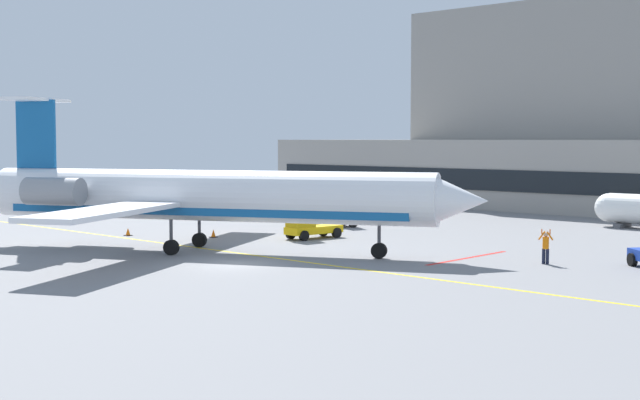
% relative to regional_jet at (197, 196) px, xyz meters
% --- Properties ---
extents(ground, '(120.00, 120.00, 0.11)m').
position_rel_regional_jet_xyz_m(ground, '(5.89, -2.28, -3.41)').
color(ground, slate).
extents(terminal_building, '(76.96, 12.73, 20.08)m').
position_rel_regional_jet_xyz_m(terminal_building, '(4.99, 44.58, 3.96)').
color(terminal_building, gray).
rests_on(terminal_building, ground).
extents(regional_jet, '(31.69, 24.93, 9.37)m').
position_rel_regional_jet_xyz_m(regional_jet, '(0.00, 0.00, 0.00)').
color(regional_jet, white).
rests_on(regional_jet, ground).
extents(baggage_tug, '(2.70, 3.45, 2.32)m').
position_rel_regional_jet_xyz_m(baggage_tug, '(-3.42, 16.77, -2.34)').
color(baggage_tug, silver).
rests_on(baggage_tug, ground).
extents(pushback_tractor, '(2.18, 4.25, 2.23)m').
position_rel_regional_jet_xyz_m(pushback_tractor, '(0.36, 9.30, -2.35)').
color(pushback_tractor, '#E5B20C').
rests_on(pushback_tractor, ground).
extents(marshaller, '(0.82, 0.34, 1.91)m').
position_rel_regional_jet_xyz_m(marshaller, '(18.07, 9.47, -2.39)').
color(marshaller, '#191E33').
rests_on(marshaller, ground).
extents(safety_cone_alpha, '(0.47, 0.47, 0.55)m').
position_rel_regional_jet_xyz_m(safety_cone_alpha, '(-5.10, 5.56, -3.11)').
color(safety_cone_alpha, orange).
rests_on(safety_cone_alpha, ground).
extents(safety_cone_bravo, '(0.47, 0.47, 0.55)m').
position_rel_regional_jet_xyz_m(safety_cone_bravo, '(-10.30, 2.15, -3.11)').
color(safety_cone_bravo, orange).
rests_on(safety_cone_bravo, ground).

